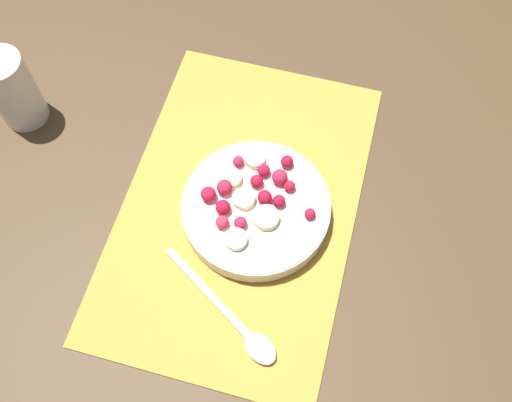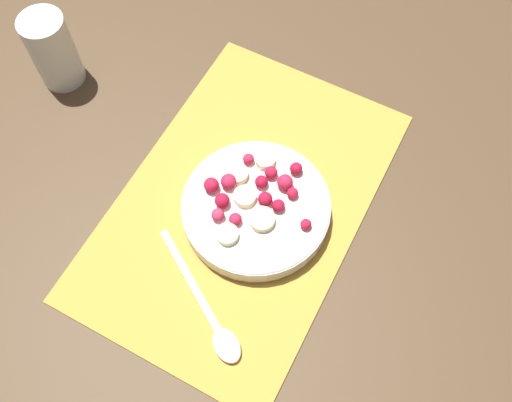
% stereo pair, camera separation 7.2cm
% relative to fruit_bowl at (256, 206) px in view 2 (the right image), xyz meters
% --- Properties ---
extents(ground_plane, '(3.00, 3.00, 0.00)m').
position_rel_fruit_bowl_xyz_m(ground_plane, '(-0.01, -0.02, -0.02)').
color(ground_plane, '#4C3823').
extents(placemat, '(0.47, 0.30, 0.01)m').
position_rel_fruit_bowl_xyz_m(placemat, '(-0.01, -0.02, -0.02)').
color(placemat, gold).
rests_on(placemat, ground_plane).
extents(fruit_bowl, '(0.19, 0.19, 0.05)m').
position_rel_fruit_bowl_xyz_m(fruit_bowl, '(0.00, 0.00, 0.00)').
color(fruit_bowl, silver).
rests_on(fruit_bowl, placemat).
extents(spoon, '(0.12, 0.17, 0.01)m').
position_rel_fruit_bowl_xyz_m(spoon, '(0.15, 0.02, -0.01)').
color(spoon, silver).
rests_on(spoon, placemat).
extents(drinking_glass, '(0.06, 0.06, 0.11)m').
position_rel_fruit_bowl_xyz_m(drinking_glass, '(-0.07, -0.36, 0.03)').
color(drinking_glass, white).
rests_on(drinking_glass, ground_plane).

